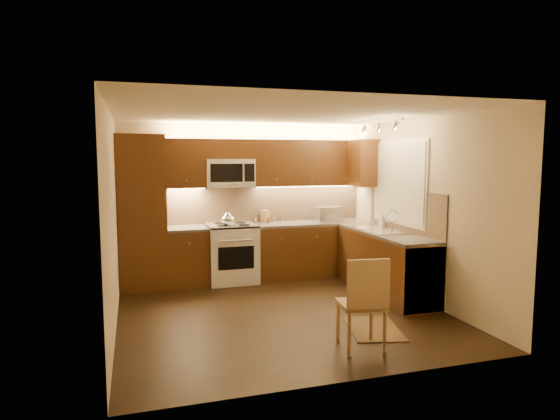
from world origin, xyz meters
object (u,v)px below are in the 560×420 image
object	(u,v)px
dining_chair	(361,302)
toaster_oven	(328,214)
microwave	(229,173)
kettle	(228,218)
stove	(232,253)
sink	(381,225)
knife_block	(265,216)
soap_bottle	(382,220)

from	to	relation	value
dining_chair	toaster_oven	bearing A→B (deg)	80.15
microwave	kettle	xyz separation A→B (m)	(-0.09, -0.27, -0.68)
stove	microwave	distance (m)	1.27
sink	dining_chair	world-z (taller)	sink
knife_block	soap_bottle	world-z (taller)	knife_block
microwave	knife_block	xyz separation A→B (m)	(0.60, 0.08, -0.72)
toaster_oven	soap_bottle	distance (m)	0.97
microwave	toaster_oven	xyz separation A→B (m)	(1.64, -0.10, -0.70)
kettle	soap_bottle	world-z (taller)	kettle
knife_block	dining_chair	distance (m)	3.28
soap_bottle	kettle	bearing A→B (deg)	152.70
stove	kettle	world-z (taller)	kettle
toaster_oven	soap_bottle	bearing A→B (deg)	-52.59
microwave	dining_chair	bearing A→B (deg)	-76.86
toaster_oven	knife_block	distance (m)	1.06
microwave	knife_block	distance (m)	0.94
kettle	knife_block	bearing A→B (deg)	39.40
stove	kettle	xyz separation A→B (m)	(-0.09, -0.13, 0.58)
knife_block	toaster_oven	bearing A→B (deg)	-26.49
sink	kettle	bearing A→B (deg)	154.54
kettle	dining_chair	bearing A→B (deg)	-61.41
stove	toaster_oven	size ratio (longest dim) A/B	2.24
sink	soap_bottle	bearing A→B (deg)	58.56
sink	soap_bottle	size ratio (longest dim) A/B	4.36
knife_block	soap_bottle	bearing A→B (deg)	-46.75
sink	kettle	world-z (taller)	kettle
sink	dining_chair	bearing A→B (deg)	-123.57
kettle	microwave	bearing A→B (deg)	85.01
soap_bottle	knife_block	bearing A→B (deg)	137.15
sink	dining_chair	size ratio (longest dim) A/B	0.88
microwave	kettle	bearing A→B (deg)	-107.71
kettle	sink	bearing A→B (deg)	-12.75
microwave	toaster_oven	world-z (taller)	microwave
soap_bottle	dining_chair	xyz separation A→B (m)	(-1.50, -2.29, -0.51)
stove	knife_block	distance (m)	0.84
stove	knife_block	bearing A→B (deg)	19.53
stove	microwave	size ratio (longest dim) A/B	1.21
microwave	knife_block	bearing A→B (deg)	7.45
knife_block	dining_chair	size ratio (longest dim) A/B	0.21
stove	toaster_oven	bearing A→B (deg)	1.20
microwave	sink	xyz separation A→B (m)	(2.00, -1.26, -0.74)
toaster_oven	dining_chair	distance (m)	3.24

